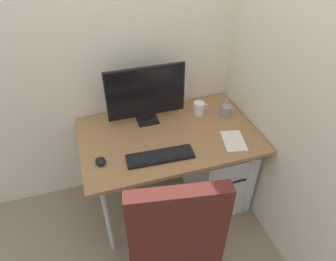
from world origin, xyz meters
TOP-DOWN VIEW (x-y plane):
  - ground_plane at (0.00, 0.00)m, footprint 8.00×8.00m
  - wall_back at (0.00, 0.43)m, footprint 3.09×0.04m
  - wall_side_right at (0.67, -0.26)m, footprint 0.04×2.62m
  - desk at (0.00, 0.00)m, footprint 1.28×0.80m
  - office_chair at (-0.22, -0.75)m, footprint 0.65×0.66m
  - filing_cabinet at (0.41, -0.03)m, footprint 0.42×0.57m
  - monitor at (-0.11, 0.21)m, footprint 0.58×0.13m
  - keyboard at (-0.13, -0.22)m, footprint 0.45×0.15m
  - mouse at (-0.51, -0.16)m, footprint 0.09×0.10m
  - pen_holder at (0.50, 0.09)m, footprint 0.08×0.08m
  - notebook at (0.41, -0.22)m, footprint 0.19×0.25m
  - coffee_mug at (0.31, 0.18)m, footprint 0.12×0.09m

SIDE VIEW (x-z plane):
  - ground_plane at x=0.00m, z-range 0.00..0.00m
  - filing_cabinet at x=0.41m, z-range 0.00..0.60m
  - office_chair at x=-0.22m, z-range 0.01..1.22m
  - desk at x=0.00m, z-range 0.32..1.07m
  - notebook at x=0.41m, z-range 0.75..0.76m
  - keyboard at x=-0.13m, z-range 0.75..0.78m
  - mouse at x=-0.51m, z-range 0.75..0.79m
  - pen_holder at x=0.50m, z-range 0.71..0.88m
  - coffee_mug at x=0.31m, z-range 0.75..0.85m
  - monitor at x=-0.11m, z-range 0.77..1.21m
  - wall_back at x=0.00m, z-range 0.00..2.80m
  - wall_side_right at x=0.67m, z-range 0.00..2.80m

